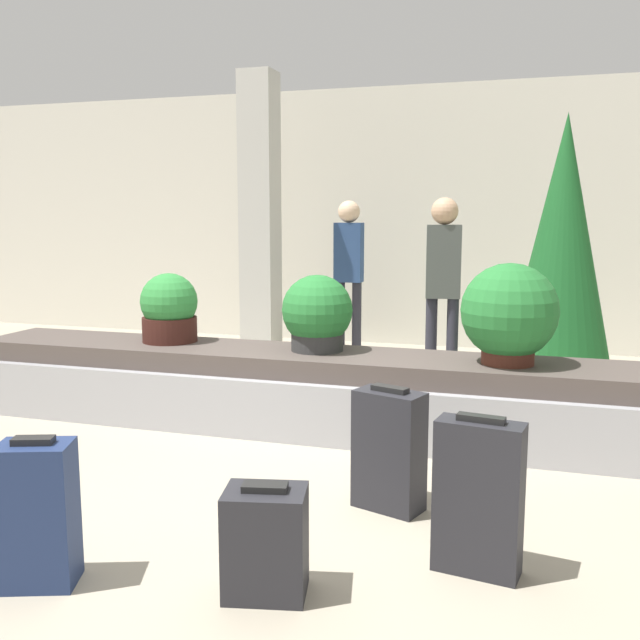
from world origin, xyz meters
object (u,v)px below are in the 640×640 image
object	(u,v)px
potted_plant_0	(169,309)
suitcase_1	(266,542)
suitcase_0	(478,497)
potted_plant_1	(509,314)
decorated_tree	(562,245)
potted_plant_2	(317,314)
suitcase_2	(38,514)
pillar	(260,218)
traveler_0	(443,274)
suitcase_3	(389,450)
traveler_1	(349,262)

from	to	relation	value
potted_plant_0	suitcase_1	bearing A→B (deg)	-53.75
suitcase_0	potted_plant_1	size ratio (longest dim) A/B	1.05
decorated_tree	potted_plant_2	bearing A→B (deg)	-135.76
suitcase_2	suitcase_0	bearing A→B (deg)	0.69
pillar	suitcase_0	bearing A→B (deg)	-57.21
potted_plant_1	traveler_0	world-z (taller)	traveler_0
suitcase_0	potted_plant_2	world-z (taller)	potted_plant_2
suitcase_3	suitcase_2	bearing A→B (deg)	-116.97
suitcase_1	potted_plant_2	world-z (taller)	potted_plant_2
potted_plant_0	potted_plant_1	size ratio (longest dim) A/B	0.80
suitcase_0	suitcase_3	distance (m)	0.80
pillar	potted_plant_0	size ratio (longest dim) A/B	5.63
suitcase_2	traveler_1	size ratio (longest dim) A/B	0.38
suitcase_0	decorated_tree	xyz separation A→B (m)	(0.41, 3.76, 1.00)
suitcase_0	suitcase_3	bearing A→B (deg)	140.99
suitcase_0	potted_plant_2	xyz separation A→B (m)	(-1.40, 1.99, 0.52)
pillar	suitcase_2	size ratio (longest dim) A/B	4.68
suitcase_0	potted_plant_0	distance (m)	3.39
suitcase_2	potted_plant_2	xyz separation A→B (m)	(0.46, 2.68, 0.55)
traveler_0	decorated_tree	xyz separation A→B (m)	(1.05, 0.22, 0.27)
suitcase_1	potted_plant_0	bearing A→B (deg)	114.00
suitcase_3	traveler_0	world-z (taller)	traveler_0
suitcase_1	traveler_0	distance (m)	4.10
suitcase_0	suitcase_1	world-z (taller)	suitcase_0
pillar	potted_plant_2	distance (m)	2.85
traveler_1	decorated_tree	bearing A→B (deg)	155.78
pillar	decorated_tree	bearing A→B (deg)	-10.62
pillar	potted_plant_2	bearing A→B (deg)	-59.17
potted_plant_1	suitcase_3	bearing A→B (deg)	-113.43
pillar	traveler_0	bearing A→B (deg)	-20.87
pillar	suitcase_2	bearing A→B (deg)	-79.34
suitcase_2	traveler_1	world-z (taller)	traveler_1
suitcase_3	pillar	bearing A→B (deg)	140.04
decorated_tree	suitcase_1	bearing A→B (deg)	-106.81
pillar	suitcase_2	distance (m)	5.29
suitcase_3	traveler_0	distance (m)	3.04
suitcase_1	potted_plant_1	world-z (taller)	potted_plant_1
potted_plant_2	traveler_0	distance (m)	1.73
suitcase_1	potted_plant_2	xyz separation A→B (m)	(-0.53, 2.46, 0.64)
suitcase_3	traveler_1	world-z (taller)	traveler_1
suitcase_0	suitcase_2	bearing A→B (deg)	-150.99
suitcase_1	suitcase_3	size ratio (longest dim) A/B	0.71
suitcase_3	suitcase_1	bearing A→B (deg)	-88.11
suitcase_1	decorated_tree	distance (m)	4.55
potted_plant_2	traveler_1	distance (m)	2.87
potted_plant_0	traveler_1	bearing A→B (deg)	74.32
traveler_0	traveler_1	bearing A→B (deg)	-53.92
traveler_0	suitcase_3	bearing A→B (deg)	83.64
suitcase_3	potted_plant_0	xyz separation A→B (m)	(-2.14, 1.42, 0.53)
pillar	suitcase_2	world-z (taller)	pillar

